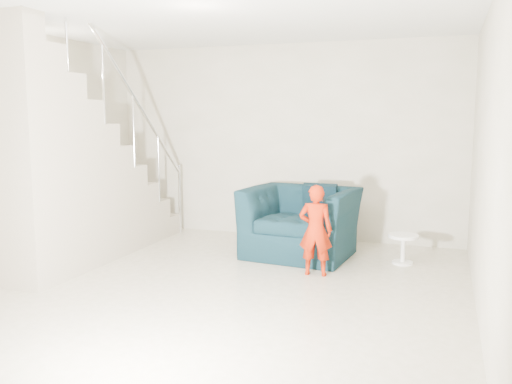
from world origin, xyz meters
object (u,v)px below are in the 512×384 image
side_table (403,244)px  toddler (316,230)px  staircase (63,183)px  armchair (301,222)px

side_table → toddler: bearing=-138.1°
toddler → staircase: bearing=2.9°
armchair → toddler: toddler is taller
armchair → toddler: size_ratio=1.30×
toddler → armchair: bearing=-70.7°
armchair → side_table: armchair is taller
toddler → side_table: (0.87, 0.78, -0.26)m
armchair → staircase: staircase is taller
toddler → side_table: size_ratio=2.85×
armchair → staircase: (-2.53, -1.23, 0.53)m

